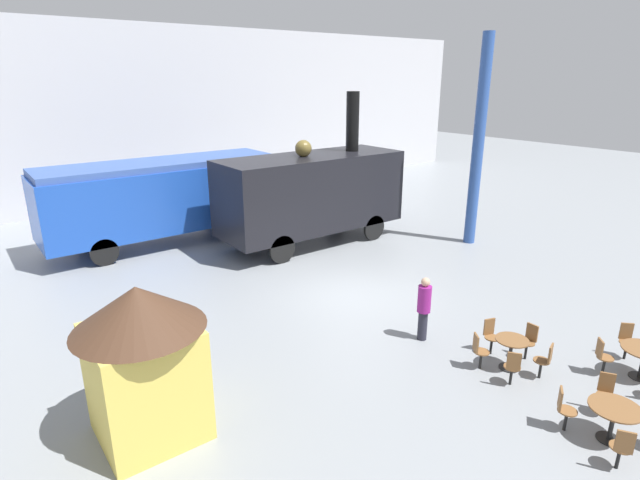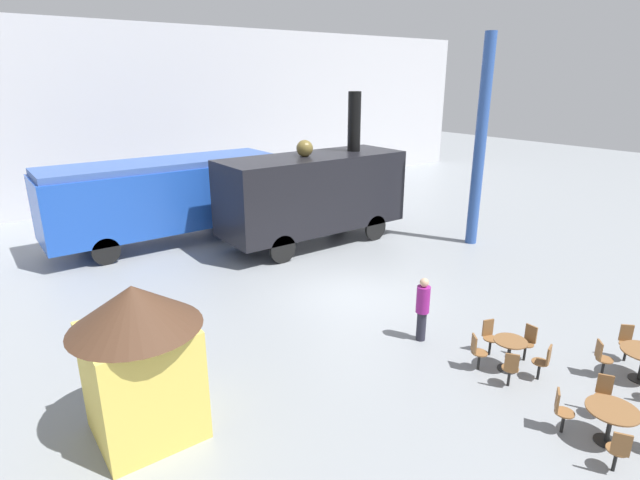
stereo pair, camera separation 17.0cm
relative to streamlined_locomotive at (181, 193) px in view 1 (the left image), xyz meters
name	(u,v)px [view 1 (the left image)]	position (x,y,z in m)	size (l,w,h in m)	color
ground_plane	(352,294)	(1.91, -8.50, -1.94)	(80.00, 80.00, 0.00)	gray
backdrop_wall	(159,116)	(1.91, 7.07, 2.56)	(44.00, 0.15, 9.00)	silver
streamlined_locomotive	(181,193)	(0.00, 0.00, 0.00)	(11.21, 2.76, 3.31)	blue
steam_locomotive	(312,191)	(3.92, -3.65, 0.19)	(7.49, 2.65, 5.89)	black
cafe_table_near	(511,347)	(2.10, -13.86, -1.39)	(0.74, 0.74, 0.75)	black
cafe_table_mid	(614,414)	(1.47, -16.38, -1.37)	(0.92, 0.92, 0.71)	black
cafe_chair_0	(513,366)	(1.50, -14.29, -1.43)	(0.40, 0.40, 0.87)	black
cafe_chair_1	(546,359)	(2.33, -14.57, -1.43)	(0.37, 0.39, 0.87)	black
cafe_chair_2	(529,339)	(2.85, -13.86, -1.43)	(0.36, 0.36, 0.87)	black
cafe_chair_3	(491,334)	(2.34, -13.15, -1.43)	(0.37, 0.39, 0.87)	black
cafe_chair_4	(479,349)	(1.51, -13.42, -1.43)	(0.40, 0.40, 0.87)	black
cafe_chair_6	(606,391)	(2.17, -15.93, -1.43)	(0.40, 0.39, 0.87)	black
cafe_chair_7	(564,407)	(1.02, -15.68, -1.43)	(0.39, 0.40, 0.87)	black
cafe_chair_8	(622,447)	(0.77, -16.83, -1.43)	(0.40, 0.39, 0.87)	black
cafe_chair_9	(602,355)	(3.52, -15.24, -1.43)	(0.40, 0.40, 0.87)	black
cafe_chair_12	(627,338)	(4.73, -15.24, -1.43)	(0.40, 0.40, 0.87)	black
visitor_person	(424,306)	(1.52, -11.72, -1.02)	(0.34, 0.34, 1.70)	#262633
ticket_kiosk	(143,354)	(-5.24, -11.04, -0.27)	(2.34, 2.34, 3.00)	#DBC151
support_pillar	(478,143)	(9.07, -7.47, 2.06)	(0.44, 0.44, 8.00)	#2D519E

